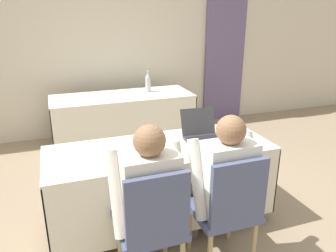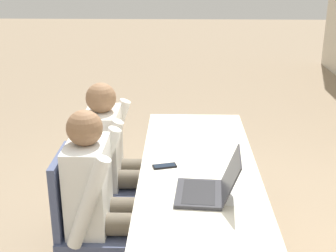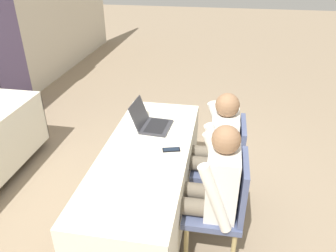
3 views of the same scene
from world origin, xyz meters
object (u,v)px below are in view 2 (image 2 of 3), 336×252
Objects in this scene: laptop at (208,188)px; cell_phone at (165,166)px; chair_near_left at (101,176)px; person_checkered_shirt at (115,155)px; person_white_shirt at (102,194)px; chair_near_right at (86,218)px.

cell_phone is (-0.35, -0.25, -0.04)m from laptop.
person_checkered_shirt reaches higher than chair_near_left.
person_checkered_shirt is 0.55m from person_white_shirt.
laptop is 1.01m from chair_near_left.
person_white_shirt reaches higher than chair_near_left.
person_white_shirt is (-0.12, -0.60, -0.11)m from laptop.
chair_near_right is at bearing 90.00° from person_white_shirt.
person_checkered_shirt is at bearing -148.43° from cell_phone.
chair_near_left is 0.78× the size of person_checkered_shirt.
laptop reaches higher than chair_near_left.
chair_near_left is at bearing -129.87° from laptop.
chair_near_left is at bearing 0.00° from chair_near_right.
person_checkered_shirt is at bearing -90.00° from chair_near_left.
laptop is at bearing -99.88° from chair_near_right.
cell_phone is at bearing -56.26° from person_white_shirt.
chair_near_left and chair_near_right have the same top height.
person_checkered_shirt is at bearing 0.00° from person_white_shirt.
laptop is 2.30× the size of cell_phone.
laptop is 0.40× the size of chair_near_right.
person_checkered_shirt is at bearing -10.56° from chair_near_right.
chair_near_left is at bearing 90.00° from person_checkered_shirt.
cell_phone is at bearing -125.40° from chair_near_left.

